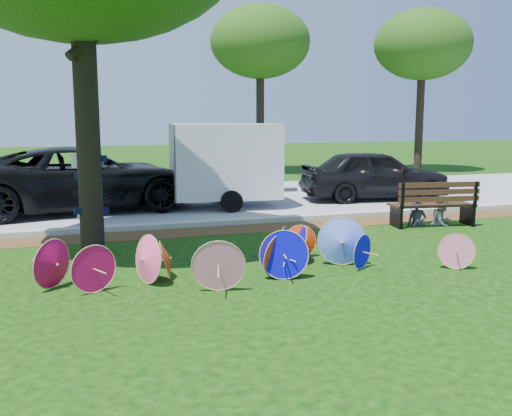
{
  "coord_description": "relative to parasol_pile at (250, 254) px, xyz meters",
  "views": [
    {
      "loc": [
        -2.6,
        -7.77,
        2.54
      ],
      "look_at": [
        0.5,
        2.0,
        0.9
      ],
      "focal_mm": 40.0,
      "sensor_mm": 36.0,
      "label": 1
    }
  ],
  "objects": [
    {
      "name": "black_van",
      "position": [
        -2.4,
        7.58,
        0.51
      ],
      "size": [
        6.59,
        3.67,
        1.74
      ],
      "primitive_type": "imported",
      "rotation": [
        0.0,
        0.0,
        1.7
      ],
      "color": "black",
      "rests_on": "ground"
    },
    {
      "name": "street",
      "position": [
        0.0,
        8.59,
        -0.36
      ],
      "size": [
        90.0,
        8.0,
        0.01
      ],
      "primitive_type": "cube",
      "color": "gray",
      "rests_on": "ground"
    },
    {
      "name": "park_bench",
      "position": [
        5.36,
        2.85,
        0.16
      ],
      "size": [
        2.1,
        1.03,
        1.05
      ],
      "primitive_type": null,
      "rotation": [
        0.0,
        0.0,
        -0.13
      ],
      "color": "black",
      "rests_on": "ground"
    },
    {
      "name": "curb",
      "position": [
        0.0,
        4.44,
        -0.31
      ],
      "size": [
        90.0,
        0.3,
        0.12
      ],
      "primitive_type": "cube",
      "color": "#B7B5AD",
      "rests_on": "ground"
    },
    {
      "name": "mulch_strip",
      "position": [
        0.0,
        3.74,
        -0.36
      ],
      "size": [
        90.0,
        1.0,
        0.01
      ],
      "primitive_type": "cube",
      "color": "#472D16",
      "rests_on": "ground"
    },
    {
      "name": "bg_trees",
      "position": [
        3.55,
        14.59,
        5.4
      ],
      "size": [
        24.66,
        7.34,
        7.4
      ],
      "color": "black",
      "rests_on": "ground"
    },
    {
      "name": "cargo_trailer",
      "position": [
        1.43,
        6.99,
        0.96
      ],
      "size": [
        3.07,
        2.1,
        2.65
      ],
      "primitive_type": "cube",
      "rotation": [
        0.0,
        0.0,
        -0.09
      ],
      "color": "silver",
      "rests_on": "ground"
    },
    {
      "name": "dark_pickup",
      "position": [
        6.2,
        7.08,
        0.41
      ],
      "size": [
        4.73,
        2.38,
        1.54
      ],
      "primitive_type": "imported",
      "rotation": [
        0.0,
        0.0,
        1.45
      ],
      "color": "black",
      "rests_on": "ground"
    },
    {
      "name": "person_right",
      "position": [
        5.71,
        2.9,
        0.3
      ],
      "size": [
        0.79,
        0.72,
        1.33
      ],
      "primitive_type": "imported",
      "rotation": [
        0.0,
        0.0,
        0.42
      ],
      "color": "silver",
      "rests_on": "ground"
    },
    {
      "name": "person_left",
      "position": [
        5.01,
        2.9,
        0.24
      ],
      "size": [
        0.52,
        0.44,
        1.22
      ],
      "primitive_type": "imported",
      "rotation": [
        0.0,
        0.0,
        -0.39
      ],
      "color": "#373A4B",
      "rests_on": "ground"
    },
    {
      "name": "parasol_pile",
      "position": [
        0.0,
        0.0,
        0.0
      ],
      "size": [
        7.05,
        1.83,
        0.85
      ],
      "color": "#587BF1",
      "rests_on": "ground"
    },
    {
      "name": "ground",
      "position": [
        0.0,
        -0.76,
        -0.37
      ],
      "size": [
        90.0,
        90.0,
        0.0
      ],
      "primitive_type": "plane",
      "color": "black",
      "rests_on": "ground"
    }
  ]
}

